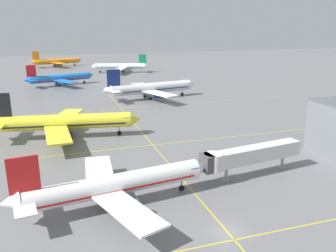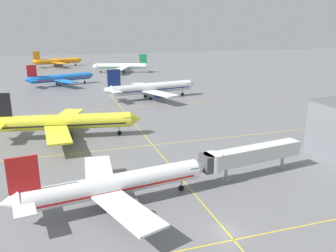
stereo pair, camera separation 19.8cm
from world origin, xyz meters
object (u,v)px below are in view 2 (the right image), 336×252
object	(u,v)px
airliner_second_row	(64,122)
airliner_far_left_stand	(60,78)
airliner_far_right_stand	(121,66)
airliner_third_row	(151,88)
jet_bridge	(245,156)
airliner_distant_taxiway	(57,61)
airliner_front_gate	(114,185)

from	to	relation	value
airliner_second_row	airliner_far_left_stand	distance (m)	79.87
airliner_second_row	airliner_far_right_stand	world-z (taller)	airliner_second_row
airliner_far_left_stand	airliner_third_row	bearing A→B (deg)	-52.65
airliner_third_row	jet_bridge	distance (m)	72.88
airliner_far_right_stand	jet_bridge	xyz separation A→B (m)	(-5.46, -149.51, 0.53)
airliner_distant_taxiway	airliner_second_row	bearing A→B (deg)	-90.44
airliner_far_right_stand	airliner_distant_taxiway	bearing A→B (deg)	129.89
airliner_far_left_stand	airliner_distant_taxiway	xyz separation A→B (m)	(0.02, 76.80, 0.12)
airliner_third_row	airliner_distant_taxiway	distance (m)	122.01
airliner_third_row	jet_bridge	size ratio (longest dim) A/B	1.79
airliner_far_left_stand	jet_bridge	world-z (taller)	airliner_far_left_stand
airliner_front_gate	airliner_third_row	distance (m)	80.74
airliner_distant_taxiway	airliner_third_row	bearing A→B (deg)	-75.11
airliner_third_row	jet_bridge	bearing A→B (deg)	-91.84
airliner_second_row	airliner_far_right_stand	size ratio (longest dim) A/B	1.13
airliner_front_gate	airliner_far_right_stand	world-z (taller)	airliner_far_right_stand
airliner_front_gate	airliner_distant_taxiway	xyz separation A→B (m)	(-4.63, 194.10, 0.09)
airliner_second_row	airliner_third_row	distance (m)	50.62
airliner_second_row	jet_bridge	world-z (taller)	airliner_second_row
airliner_front_gate	airliner_second_row	world-z (taller)	airliner_second_row
airliner_third_row	airliner_distant_taxiway	xyz separation A→B (m)	(-31.36, 117.91, -0.45)
airliner_third_row	airliner_far_left_stand	distance (m)	51.72
airliner_far_right_stand	jet_bridge	bearing A→B (deg)	-92.09
airliner_far_right_stand	airliner_distant_taxiway	distance (m)	53.76
airliner_second_row	airliner_far_right_stand	bearing A→B (deg)	72.82
airliner_front_gate	airliner_far_right_stand	size ratio (longest dim) A/B	0.99
airliner_third_row	airliner_far_right_stand	bearing A→B (deg)	87.67
airliner_second_row	airliner_distant_taxiway	bearing A→B (deg)	89.56
airliner_distant_taxiway	jet_bridge	world-z (taller)	airliner_distant_taxiway
airliner_far_left_stand	airliner_second_row	bearing A→B (deg)	-90.85
airliner_distant_taxiway	jet_bridge	xyz separation A→B (m)	(29.02, -190.76, 0.52)
airliner_far_left_stand	airliner_front_gate	bearing A→B (deg)	-87.73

